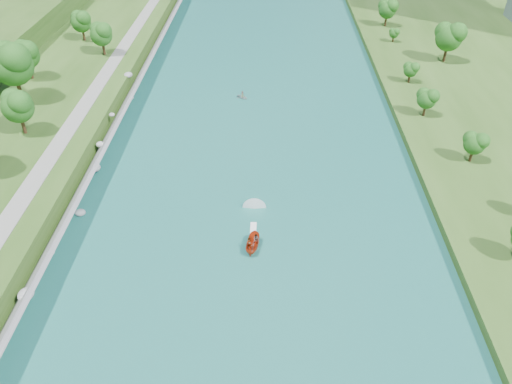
{
  "coord_description": "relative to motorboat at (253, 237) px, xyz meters",
  "views": [
    {
      "loc": [
        2.64,
        -45.02,
        47.0
      ],
      "look_at": [
        1.05,
        14.98,
        2.5
      ],
      "focal_mm": 35.0,
      "sensor_mm": 36.0,
      "label": 1
    }
  ],
  "objects": [
    {
      "name": "raft",
      "position": [
        -3.63,
        44.98,
        -0.39
      ],
      "size": [
        3.16,
        2.99,
        1.51
      ],
      "rotation": [
        0.0,
        0.0,
        0.94
      ],
      "color": "#95969D",
      "rests_on": "river_water"
    },
    {
      "name": "riprap_bank",
      "position": [
        -26.68,
        12.33,
        0.97
      ],
      "size": [
        4.51,
        236.0,
        4.11
      ],
      "color": "slate",
      "rests_on": "ground"
    },
    {
      "name": "river_water",
      "position": [
        -0.83,
        13.34,
        -0.78
      ],
      "size": [
        55.0,
        240.0,
        0.1
      ],
      "primitive_type": "cube",
      "color": "#185B4C",
      "rests_on": "ground"
    },
    {
      "name": "motorboat",
      "position": [
        0.0,
        0.0,
        0.0
      ],
      "size": [
        3.6,
        19.05,
        2.12
      ],
      "rotation": [
        0.0,
        0.0,
        2.98
      ],
      "color": "#B7300E",
      "rests_on": "river_water"
    },
    {
      "name": "trees_east",
      "position": [
        37.12,
        22.48,
        5.08
      ],
      "size": [
        16.65,
        141.17,
        10.92
      ],
      "color": "#1C4D14",
      "rests_on": "berm_east"
    },
    {
      "name": "riverside_path",
      "position": [
        -33.33,
        13.34,
        2.72
      ],
      "size": [
        3.0,
        200.0,
        0.1
      ],
      "primitive_type": "cube",
      "color": "gray",
      "rests_on": "berm_west"
    },
    {
      "name": "ground",
      "position": [
        -0.83,
        -6.66,
        -0.83
      ],
      "size": [
        260.0,
        260.0,
        0.0
      ],
      "primitive_type": "plane",
      "color": "#2D5119",
      "rests_on": "ground"
    }
  ]
}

